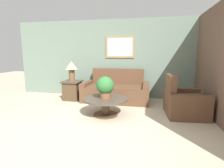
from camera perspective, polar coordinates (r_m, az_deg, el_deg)
name	(u,v)px	position (r m, az deg, el deg)	size (l,w,h in m)	color
ground_plane	(86,133)	(3.45, -8.35, -15.59)	(20.00, 20.00, 0.00)	#BCAD93
wall_back	(115,59)	(6.00, 1.14, 8.27)	(7.13, 0.09, 2.60)	slate
wall_right	(215,62)	(4.65, 30.65, 6.33)	(0.06, 4.95, 2.60)	brown
couch_main	(116,91)	(5.50, 1.30, -2.33)	(2.04, 0.96, 0.99)	brown
armchair	(184,103)	(4.58, 22.43, -5.62)	(0.96, 1.05, 0.99)	brown
coffee_table	(106,103)	(4.23, -2.11, -6.15)	(1.07, 1.07, 0.43)	#4C3823
side_table	(72,90)	(5.79, -12.82, -1.97)	(0.57, 0.57, 0.61)	#4C3823
table_lamp	(71,68)	(5.68, -13.10, 5.21)	(0.40, 0.40, 0.63)	brown
potted_plant_on_table	(105,87)	(4.14, -2.27, -0.83)	(0.43, 0.43, 0.52)	brown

